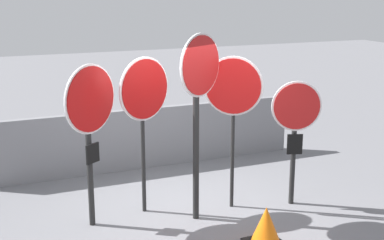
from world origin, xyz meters
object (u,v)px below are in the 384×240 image
Objects in this scene: stop_sign_0 at (90,115)px; traffic_cone_0 at (266,226)px; stop_sign_3 at (233,95)px; stop_sign_4 at (296,120)px; stop_sign_2 at (199,91)px; stop_sign_1 at (144,99)px.

traffic_cone_0 is at bearing -71.24° from stop_sign_0.
stop_sign_3 is 1.03m from stop_sign_4.
stop_sign_4 is (2.96, -0.44, -0.25)m from stop_sign_0.
stop_sign_2 is at bearing -163.19° from stop_sign_4.
stop_sign_1 is 1.00× the size of stop_sign_3.
traffic_cone_0 is at bearing -79.56° from stop_sign_1.
stop_sign_4 is at bearing -32.98° from stop_sign_2.
stop_sign_1 is at bearing -160.60° from stop_sign_3.
stop_sign_3 is (1.23, -0.34, 0.02)m from stop_sign_1.
stop_sign_0 reaches higher than stop_sign_4.
stop_sign_1 is 4.50× the size of traffic_cone_0.
stop_sign_0 is at bearing 135.56° from stop_sign_2.
stop_sign_2 is at bearing -128.60° from stop_sign_3.
stop_sign_4 is (0.92, -0.26, -0.40)m from stop_sign_3.
stop_sign_2 reaches higher than stop_sign_3.
stop_sign_4 is at bearing -40.34° from stop_sign_1.
traffic_cone_0 is (-0.12, -1.23, -1.49)m from stop_sign_3.
stop_sign_2 reaches higher than stop_sign_0.
stop_sign_2 is 1.62m from stop_sign_4.
stop_sign_4 reaches higher than traffic_cone_0.
stop_sign_3 is at bearing -39.99° from stop_sign_0.
stop_sign_2 reaches higher than stop_sign_1.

